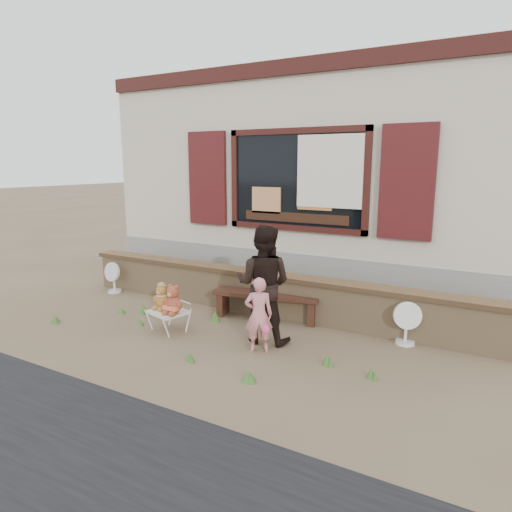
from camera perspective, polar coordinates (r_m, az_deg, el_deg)
The scene contains 12 objects.
ground at distance 6.44m, azimuth -2.68°, elevation -9.69°, with size 80.00×80.00×0.00m, color brown.
shopfront at distance 10.09m, azimuth 11.13°, elevation 9.42°, with size 8.04×5.13×4.00m.
brick_wall at distance 7.15m, azimuth 1.59°, elevation -4.63°, with size 7.10×0.36×0.67m.
bench at distance 6.92m, azimuth 1.30°, elevation -5.51°, with size 1.66×0.67×0.42m.
folding_chair at distance 6.57m, azimuth -10.90°, elevation -6.98°, with size 0.58×0.54×0.30m.
teddy_bear_left at distance 6.61m, azimuth -11.66°, elevation -4.93°, with size 0.27×0.24×0.37m, color brown, non-canonical shape.
teddy_bear_right at distance 6.38m, azimuth -10.26°, elevation -5.25°, with size 0.31×0.27×0.42m, color brown, non-canonical shape.
child at distance 5.71m, azimuth 0.34°, elevation -7.35°, with size 0.35×0.23×0.96m, color pink.
adult at distance 5.96m, azimuth 0.93°, elevation -3.54°, with size 0.76×0.59×1.56m, color black.
fan_left at distance 8.73m, azimuth -17.35°, elevation -2.55°, with size 0.36×0.24×0.57m.
fan_right at distance 6.30m, azimuth 18.28°, elevation -7.92°, with size 0.37×0.26×0.58m.
grass_tufts at distance 6.39m, azimuth -7.58°, elevation -9.35°, with size 4.72×1.65×0.15m.
Camera 1 is at (3.22, -5.07, 2.32)m, focal length 32.00 mm.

